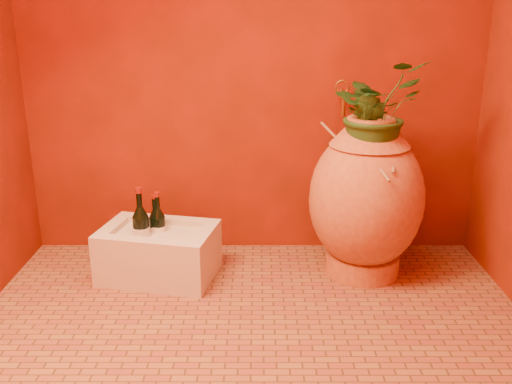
{
  "coord_description": "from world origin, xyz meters",
  "views": [
    {
      "loc": [
        0.02,
        -2.11,
        1.36
      ],
      "look_at": [
        0.02,
        0.35,
        0.55
      ],
      "focal_mm": 40.0,
      "sensor_mm": 36.0,
      "label": 1
    }
  ],
  "objects_px": {
    "stone_basin": "(159,253)",
    "wine_bottle_a": "(141,230)",
    "wall_tap": "(342,96)",
    "wine_bottle_c": "(156,229)",
    "wine_bottle_b": "(159,228)",
    "amphora": "(366,198)"
  },
  "relations": [
    {
      "from": "stone_basin",
      "to": "wine_bottle_a",
      "type": "relative_size",
      "value": 1.83
    },
    {
      "from": "stone_basin",
      "to": "wall_tap",
      "type": "xyz_separation_m",
      "value": [
        0.96,
        0.31,
        0.77
      ]
    },
    {
      "from": "wine_bottle_a",
      "to": "wine_bottle_c",
      "type": "bearing_deg",
      "value": 49.92
    },
    {
      "from": "stone_basin",
      "to": "wine_bottle_c",
      "type": "distance_m",
      "value": 0.13
    },
    {
      "from": "wine_bottle_b",
      "to": "wall_tap",
      "type": "height_order",
      "value": "wall_tap"
    },
    {
      "from": "stone_basin",
      "to": "amphora",
      "type": "bearing_deg",
      "value": 2.58
    },
    {
      "from": "wine_bottle_c",
      "to": "wall_tap",
      "type": "height_order",
      "value": "wall_tap"
    },
    {
      "from": "amphora",
      "to": "wine_bottle_b",
      "type": "relative_size",
      "value": 2.75
    },
    {
      "from": "amphora",
      "to": "wine_bottle_a",
      "type": "bearing_deg",
      "value": -176.0
    },
    {
      "from": "wine_bottle_a",
      "to": "wall_tap",
      "type": "xyz_separation_m",
      "value": [
        1.04,
        0.34,
        0.63
      ]
    },
    {
      "from": "wine_bottle_a",
      "to": "amphora",
      "type": "bearing_deg",
      "value": 4.0
    },
    {
      "from": "wine_bottle_b",
      "to": "wine_bottle_c",
      "type": "relative_size",
      "value": 1.04
    },
    {
      "from": "wine_bottle_b",
      "to": "wall_tap",
      "type": "bearing_deg",
      "value": 15.86
    },
    {
      "from": "wine_bottle_c",
      "to": "wall_tap",
      "type": "bearing_deg",
      "value": 15.29
    },
    {
      "from": "wine_bottle_b",
      "to": "wine_bottle_c",
      "type": "bearing_deg",
      "value": 159.95
    },
    {
      "from": "wall_tap",
      "to": "stone_basin",
      "type": "bearing_deg",
      "value": -162.25
    },
    {
      "from": "wine_bottle_c",
      "to": "wall_tap",
      "type": "xyz_separation_m",
      "value": [
        0.98,
        0.27,
        0.65
      ]
    },
    {
      "from": "wine_bottle_a",
      "to": "wall_tap",
      "type": "distance_m",
      "value": 1.26
    },
    {
      "from": "wine_bottle_a",
      "to": "wall_tap",
      "type": "relative_size",
      "value": 1.95
    },
    {
      "from": "amphora",
      "to": "stone_basin",
      "type": "relative_size",
      "value": 1.31
    },
    {
      "from": "wine_bottle_a",
      "to": "stone_basin",
      "type": "bearing_deg",
      "value": 22.49
    },
    {
      "from": "stone_basin",
      "to": "wall_tap",
      "type": "height_order",
      "value": "wall_tap"
    }
  ]
}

